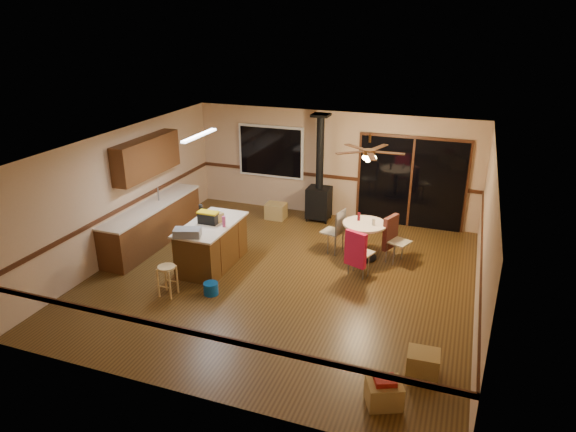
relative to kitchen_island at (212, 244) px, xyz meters
The scene contains 35 objects.
floor 1.57m from the kitchen_island, ahead, with size 7.00×7.00×0.00m, color #4B3214.
ceiling 2.62m from the kitchen_island, ahead, with size 7.00×7.00×0.00m, color silver.
wall_back 3.90m from the kitchen_island, 66.80° to the left, with size 7.00×7.00×0.00m, color tan.
wall_front 3.90m from the kitchen_island, 66.80° to the right, with size 7.00×7.00×0.00m, color tan.
wall_left 2.17m from the kitchen_island, behind, with size 7.00×7.00×0.00m, color tan.
wall_right 5.07m from the kitchen_island, ahead, with size 7.00×7.00×0.00m, color tan.
chair_rail 1.60m from the kitchen_island, ahead, with size 7.00×7.00×0.08m, color #3D1E0F, non-canonical shape.
window 3.61m from the kitchen_island, 91.66° to the left, with size 1.72×0.10×1.32m, color black.
sliding_door 4.88m from the kitchen_island, 45.42° to the left, with size 2.52×0.10×2.10m, color black.
lower_cabinets 1.77m from the kitchen_island, 163.61° to the left, with size 0.60×3.00×0.86m, color #542E15.
countertop 1.82m from the kitchen_island, 163.61° to the left, with size 0.64×3.04×0.04m, color beige.
upper_cabinets 2.43m from the kitchen_island, 159.02° to the left, with size 0.35×2.00×0.80m, color #542E15.
kitchen_island is the anchor object (origin of this frame).
wood_stove 3.33m from the kitchen_island, 66.91° to the left, with size 0.55×0.50×2.52m.
ceiling_fan 3.55m from the kitchen_island, 25.82° to the left, with size 0.24×0.24×0.55m.
fluorescent_strip 2.15m from the kitchen_island, 135.00° to the left, with size 0.10×1.20×0.04m, color white.
toolbox_grey 0.88m from the kitchen_island, 98.78° to the right, with size 0.49×0.27×0.15m, color slate.
toolbox_black 0.55m from the kitchen_island, behind, with size 0.38×0.20×0.21m, color black.
toolbox_yellow_lid 0.68m from the kitchen_island, behind, with size 0.41×0.21×0.03m, color gold.
box_on_island 0.55m from the kitchen_island, 60.20° to the left, with size 0.20×0.27×0.18m, color olive.
bottle_dark 0.70m from the kitchen_island, 146.98° to the left, with size 0.08×0.08×0.28m, color black.
bottle_pink 0.64m from the kitchen_island, ahead, with size 0.07×0.07×0.21m, color #D84C8C.
bottle_white 0.62m from the kitchen_island, 82.55° to the left, with size 0.05×0.05×0.16m, color white.
bar_stool 1.35m from the kitchen_island, 98.35° to the right, with size 0.31×0.31×0.57m, color tan.
blue_bucket 1.21m from the kitchen_island, 64.03° to the right, with size 0.27×0.27×0.22m, color #0C4FAE.
dining_table 3.09m from the kitchen_island, 25.82° to the left, with size 0.89×0.89×0.78m.
glass_red 3.02m from the kitchen_island, 28.79° to the left, with size 0.06×0.06×0.16m, color #590C14.
glass_cream 3.25m from the kitchen_island, 23.63° to the left, with size 0.06×0.06×0.14m, color beige.
chair_left 2.60m from the kitchen_island, 33.05° to the left, with size 0.49×0.49×0.51m.
chair_near 2.85m from the kitchen_island, ahead, with size 0.56×0.58×0.70m.
chair_right 3.62m from the kitchen_island, 23.84° to the left, with size 0.58×0.56×0.70m.
box_under_window 2.81m from the kitchen_island, 84.20° to the left, with size 0.48×0.38×0.38m, color olive.
box_corner_a 4.83m from the kitchen_island, 35.29° to the right, with size 0.44×0.37×0.34m, color olive.
box_corner_b 4.79m from the kitchen_island, 24.83° to the right, with size 0.44×0.38×0.36m, color olive.
box_small_red 4.82m from the kitchen_island, 35.29° to the right, with size 0.27×0.22×0.07m, color maroon.
Camera 1 is at (3.08, -8.19, 4.73)m, focal length 32.00 mm.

